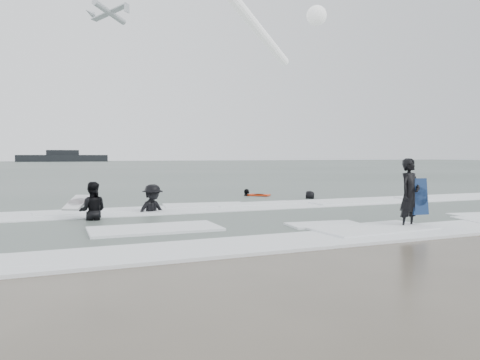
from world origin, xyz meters
name	(u,v)px	position (x,y,z in m)	size (l,w,h in m)	color
ground	(318,236)	(0.00, 0.00, 0.00)	(320.00, 320.00, 0.00)	brown
sea	(87,166)	(0.00, 80.00, 0.06)	(320.00, 320.00, 0.00)	#47544C
surfer_centre	(409,229)	(2.78, -0.02, 0.00)	(0.68, 0.45, 1.88)	black
surfer_wading	(92,222)	(-4.84, 4.52, 0.00)	(0.84, 0.65, 1.72)	black
surfer_breaker	(153,214)	(-2.84, 5.69, 0.00)	(1.18, 0.68, 1.83)	black
surfer_right_near	(247,197)	(2.47, 10.29, 0.00)	(0.90, 0.37, 1.53)	black
surfer_right_far	(310,200)	(4.48, 7.98, 0.00)	(0.76, 0.49, 1.55)	black
surf_foam	(255,216)	(0.00, 3.70, 0.04)	(30.03, 9.06, 0.09)	white
bodyboards	(246,198)	(0.22, 4.98, 0.50)	(9.17, 10.69, 1.25)	#10254E
vessel_horizon	(63,157)	(-2.71, 144.00, 1.33)	(26.32, 4.70, 3.57)	black
airshow_jet	(229,14)	(15.78, 47.88, 20.20)	(31.65, 33.80, 7.43)	silver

